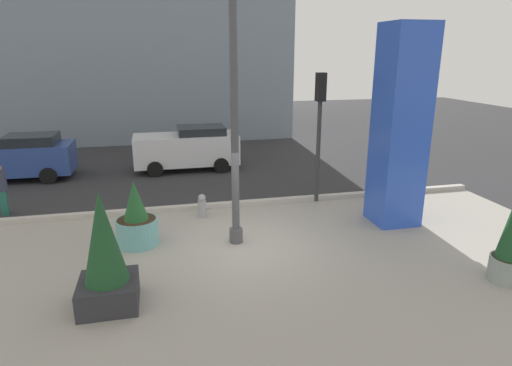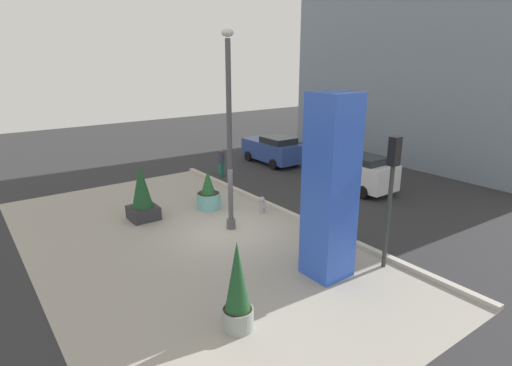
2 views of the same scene
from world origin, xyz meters
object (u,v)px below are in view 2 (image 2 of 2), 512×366
Objects in this scene: lamp_post at (229,138)px; car_curb_east at (355,171)px; traffic_light_far_side at (392,182)px; traffic_light_corner at (344,165)px; potted_plant_mid_plaza at (208,195)px; pedestrian_crossing at (221,161)px; car_passing_lane at (273,149)px; fire_hydrant at (262,205)px; potted_plant_curbside at (237,291)px; potted_plant_by_pillar at (142,195)px; art_pillar_blue at (330,189)px.

lamp_post is 8.54m from car_curb_east.
traffic_light_far_side is 1.01× the size of traffic_light_corner.
potted_plant_mid_plaza is 5.30m from pedestrian_crossing.
potted_plant_mid_plaza is 0.41× the size of car_passing_lane.
car_passing_lane is (-4.81, 7.52, 0.25)m from potted_plant_mid_plaza.
lamp_post is 10.14× the size of fire_hydrant.
potted_plant_curbside is 8.34m from fire_hydrant.
potted_plant_mid_plaza is 2.98m from potted_plant_by_pillar.
traffic_light_corner is at bearing 21.26° from potted_plant_mid_plaza.
potted_plant_curbside is 13.03m from car_curb_east.
car_curb_east is at bearing 126.01° from art_pillar_blue.
potted_plant_by_pillar is 0.55× the size of car_curb_east.
lamp_post is at bearing -10.02° from potted_plant_mid_plaza.
potted_plant_by_pillar is (-0.47, -2.91, 0.42)m from potted_plant_mid_plaza.
car_passing_lane is (-10.71, 5.23, -2.01)m from traffic_light_corner.
lamp_post is 1.76× the size of car_passing_lane.
potted_plant_mid_plaza is (-2.58, 0.46, -3.06)m from lamp_post.
car_curb_east is at bearing 89.65° from fire_hydrant.
lamp_post is at bearing -47.18° from car_passing_lane.
potted_plant_mid_plaza is 0.72× the size of potted_plant_by_pillar.
lamp_post is at bearing -71.82° from fire_hydrant.
art_pillar_blue reaches higher than car_passing_lane.
potted_plant_curbside is 17.24m from car_passing_lane.
fire_hydrant is 6.85m from traffic_light_far_side.
car_curb_east is 1.03× the size of car_passing_lane.
fire_hydrant is 0.17× the size of traffic_light_far_side.
traffic_light_corner is (-2.25, 6.15, 1.84)m from potted_plant_curbside.
potted_plant_by_pillar is at bearing -117.60° from fire_hydrant.
potted_plant_curbside is 0.56× the size of car_passing_lane.
car_curb_east is (2.41, 10.51, -0.11)m from potted_plant_by_pillar.
art_pillar_blue reaches higher than potted_plant_by_pillar.
potted_plant_curbside is 6.80m from traffic_light_corner.
potted_plant_by_pillar reaches higher than fire_hydrant.
car_passing_lane is at bearing 112.58° from potted_plant_by_pillar.
fire_hydrant is (-6.24, 5.48, -0.72)m from potted_plant_curbside.
lamp_post is at bearing 148.57° from potted_plant_curbside.
potted_plant_mid_plaza is at bearing 154.67° from potted_plant_curbside.
car_curb_east is (-6.21, 11.46, -0.13)m from potted_plant_curbside.
potted_plant_mid_plaza is (-8.14, 3.85, -0.43)m from potted_plant_curbside.
fire_hydrant is at bearing -177.63° from traffic_light_far_side.
potted_plant_by_pillar is 10.13m from traffic_light_far_side.
potted_plant_mid_plaza is at bearing -104.27° from car_curb_east.
car_curb_east is at bearing 75.73° from potted_plant_mid_plaza.
traffic_light_corner is at bearing 39.24° from potted_plant_by_pillar.
pedestrian_crossing is (-10.07, 0.97, -2.03)m from traffic_light_corner.
car_passing_lane is at bearing 153.96° from traffic_light_corner.
art_pillar_blue is 4.29m from potted_plant_curbside.
art_pillar_blue reaches higher than potted_plant_mid_plaza.
art_pillar_blue is at bearing 100.00° from potted_plant_curbside.
traffic_light_far_side is 8.74m from car_curb_east.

